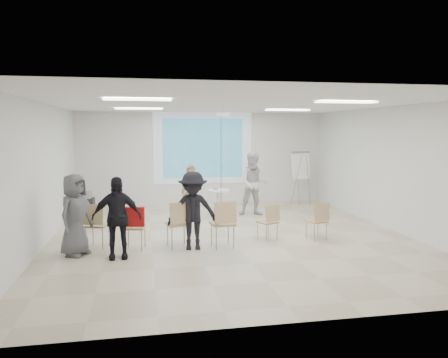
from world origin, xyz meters
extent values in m
cube|color=beige|center=(0.00, 0.00, -0.05)|extent=(8.00, 9.00, 0.10)
cube|color=white|center=(0.00, 0.00, 3.05)|extent=(8.00, 9.00, 0.10)
cube|color=silver|center=(0.00, 4.55, 1.50)|extent=(8.00, 0.10, 3.00)
cube|color=silver|center=(-4.05, 0.00, 1.50)|extent=(0.10, 9.00, 3.00)
cube|color=silver|center=(4.05, 0.00, 1.50)|extent=(0.10, 9.00, 3.00)
cube|color=silver|center=(0.00, 4.49, 1.85)|extent=(3.20, 0.01, 2.30)
cube|color=teal|center=(0.00, 4.47, 1.85)|extent=(2.60, 0.01, 1.90)
cylinder|color=white|center=(0.14, 2.37, 0.03)|extent=(0.60, 0.60, 0.05)
cylinder|color=white|center=(0.14, 2.37, 0.37)|extent=(0.16, 0.16, 0.70)
cylinder|color=white|center=(0.14, 2.37, 0.75)|extent=(0.81, 0.81, 0.04)
cube|color=white|center=(0.18, 2.32, 0.78)|extent=(0.23, 0.17, 0.01)
cube|color=#3F85BE|center=(0.08, 2.46, 0.79)|extent=(0.21, 0.25, 0.02)
imported|color=#9C7B60|center=(-0.65, 2.11, 0.86)|extent=(0.69, 0.53, 1.72)
imported|color=silver|center=(1.19, 2.45, 1.01)|extent=(1.08, 0.92, 2.02)
cube|color=white|center=(-0.47, 2.36, 1.13)|extent=(0.06, 0.11, 0.04)
cube|color=white|center=(1.01, 2.70, 1.36)|extent=(0.06, 0.12, 0.04)
cube|color=tan|center=(-2.88, -0.32, 0.47)|extent=(0.55, 0.55, 0.04)
cube|color=tan|center=(-2.95, -0.52, 0.73)|extent=(0.44, 0.22, 0.42)
cylinder|color=gray|center=(-3.11, -0.43, 0.23)|extent=(0.03, 0.03, 0.46)
cylinder|color=#94979C|center=(-2.77, -0.54, 0.23)|extent=(0.03, 0.03, 0.46)
cylinder|color=#96999E|center=(-3.00, -0.10, 0.23)|extent=(0.03, 0.03, 0.46)
cylinder|color=#94979C|center=(-2.66, -0.20, 0.23)|extent=(0.03, 0.03, 0.46)
cube|color=tan|center=(-2.12, -0.61, 0.46)|extent=(0.50, 0.50, 0.04)
cube|color=tan|center=(-2.16, -0.81, 0.71)|extent=(0.43, 0.17, 0.41)
cylinder|color=gray|center=(-2.33, -0.75, 0.22)|extent=(0.03, 0.03, 0.45)
cylinder|color=gray|center=(-1.99, -0.82, 0.22)|extent=(0.03, 0.03, 0.45)
cylinder|color=gray|center=(-2.26, -0.41, 0.22)|extent=(0.03, 0.03, 0.45)
cylinder|color=#919499|center=(-1.92, -0.48, 0.22)|extent=(0.03, 0.03, 0.45)
cube|color=tan|center=(-1.23, -0.58, 0.48)|extent=(0.53, 0.53, 0.04)
cube|color=tan|center=(-1.19, -0.79, 0.75)|extent=(0.46, 0.18, 0.43)
cylinder|color=#92949A|center=(-1.38, -0.80, 0.24)|extent=(0.03, 0.03, 0.47)
cylinder|color=#94979D|center=(-1.02, -0.72, 0.24)|extent=(0.03, 0.03, 0.47)
cylinder|color=gray|center=(-1.45, -0.44, 0.24)|extent=(0.03, 0.03, 0.47)
cylinder|color=gray|center=(-1.09, -0.37, 0.24)|extent=(0.03, 0.03, 0.47)
cube|color=tan|center=(-0.33, -0.77, 0.49)|extent=(0.51, 0.51, 0.04)
cube|color=tan|center=(-0.30, -0.99, 0.77)|extent=(0.47, 0.15, 0.44)
cylinder|color=gray|center=(-0.49, -0.98, 0.24)|extent=(0.03, 0.03, 0.48)
cylinder|color=gray|center=(-0.12, -0.94, 0.24)|extent=(0.03, 0.03, 0.48)
cylinder|color=#94989C|center=(-0.53, -0.61, 0.24)|extent=(0.03, 0.03, 0.48)
cylinder|color=gray|center=(-0.16, -0.57, 0.24)|extent=(0.03, 0.03, 0.48)
cube|color=tan|center=(0.76, -0.38, 0.41)|extent=(0.50, 0.50, 0.04)
cube|color=tan|center=(0.83, -0.54, 0.63)|extent=(0.38, 0.22, 0.36)
cylinder|color=gray|center=(0.68, -0.58, 0.20)|extent=(0.03, 0.03, 0.40)
cylinder|color=gray|center=(0.96, -0.46, 0.20)|extent=(0.03, 0.03, 0.40)
cylinder|color=#94979D|center=(0.56, -0.30, 0.20)|extent=(0.03, 0.03, 0.40)
cylinder|color=#94979C|center=(0.84, -0.18, 0.20)|extent=(0.03, 0.03, 0.40)
cube|color=tan|center=(1.84, -0.55, 0.42)|extent=(0.47, 0.47, 0.04)
cube|color=tan|center=(1.88, -0.73, 0.65)|extent=(0.40, 0.16, 0.37)
cylinder|color=gray|center=(1.72, -0.73, 0.20)|extent=(0.02, 0.02, 0.41)
cylinder|color=gray|center=(2.03, -0.66, 0.20)|extent=(0.02, 0.02, 0.41)
cylinder|color=gray|center=(1.65, -0.43, 0.20)|extent=(0.02, 0.02, 0.41)
cylinder|color=#95989D|center=(1.96, -0.36, 0.20)|extent=(0.02, 0.02, 0.41)
cube|color=#A71414|center=(-2.12, -0.83, 0.72)|extent=(0.41, 0.17, 0.38)
imported|color=black|center=(-1.23, -0.56, 0.52)|extent=(0.40, 0.32, 0.03)
imported|color=black|center=(-2.44, -1.19, 0.90)|extent=(1.07, 0.67, 1.79)
imported|color=black|center=(-0.95, -0.82, 0.90)|extent=(1.22, 0.74, 1.81)
imported|color=#5F5E64|center=(-3.24, -0.84, 0.90)|extent=(0.94, 1.04, 1.79)
cylinder|color=gray|center=(2.85, 3.58, 0.82)|extent=(0.33, 0.14, 1.61)
cylinder|color=gray|center=(3.30, 3.66, 0.82)|extent=(0.27, 0.24, 1.61)
cylinder|color=gray|center=(3.03, 3.91, 0.82)|extent=(0.09, 0.36, 1.61)
cube|color=white|center=(3.06, 3.73, 1.32)|extent=(0.66, 0.30, 0.90)
cube|color=gray|center=(3.05, 3.77, 1.73)|extent=(0.65, 0.17, 0.06)
cube|color=black|center=(-3.56, 3.33, 0.26)|extent=(0.49, 0.40, 0.46)
cube|color=#94979C|center=(-3.56, 3.33, 0.59)|extent=(0.34, 0.30, 0.20)
cylinder|color=black|center=(-3.76, 3.21, 0.03)|extent=(0.06, 0.06, 0.06)
cylinder|color=black|center=(-3.39, 3.18, 0.03)|extent=(0.06, 0.06, 0.06)
cylinder|color=black|center=(-3.73, 3.48, 0.03)|extent=(0.06, 0.06, 0.06)
cylinder|color=black|center=(-3.37, 3.46, 0.03)|extent=(0.06, 0.06, 0.06)
cube|color=white|center=(0.10, 1.50, 2.82)|extent=(0.30, 0.25, 0.10)
cylinder|color=gray|center=(0.10, 1.50, 2.93)|extent=(0.04, 0.04, 0.14)
cylinder|color=black|center=(0.04, 1.42, 1.39)|extent=(0.01, 0.01, 2.77)
cylinder|color=white|center=(0.14, 1.40, 1.39)|extent=(0.01, 0.01, 2.77)
cube|color=white|center=(-2.00, 2.00, 2.97)|extent=(1.20, 0.30, 0.02)
cube|color=white|center=(2.00, 2.00, 2.97)|extent=(1.20, 0.30, 0.02)
cube|color=white|center=(-2.00, -1.50, 2.97)|extent=(1.20, 0.30, 0.02)
cube|color=white|center=(2.00, -1.50, 2.97)|extent=(1.20, 0.30, 0.02)
camera|label=1|loc=(-1.93, -9.53, 2.43)|focal=35.00mm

